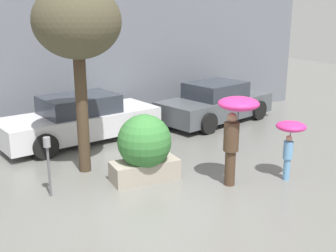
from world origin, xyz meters
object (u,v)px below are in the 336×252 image
Objects in this scene: parked_car_far at (215,103)px; parking_meter at (48,154)px; person_adult at (236,119)px; planter_box at (144,147)px; parked_car_near at (80,120)px; street_tree at (77,25)px; person_child at (290,134)px.

parked_car_far is 3.53× the size of parking_meter.
parked_car_far is (2.49, 4.68, -0.85)m from person_adult.
person_adult reaches higher than planter_box.
parked_car_near is at bearing 65.76° from parking_meter.
street_tree reaches higher than planter_box.
planter_box reaches higher than parked_car_near.
parked_car_near is at bearing 117.29° from person_adult.
parked_car_near is (-2.14, 4.55, -0.84)m from person_adult.
person_child is 0.31× the size of street_tree.
person_adult is 1.46× the size of person_child.
parking_meter is at bearing 143.94° from parked_car_near.
planter_box is at bearing -1.65° from parking_meter.
parking_meter is (-2.06, 0.06, 0.14)m from planter_box.
planter_box is 0.35× the size of street_tree.
planter_box reaches higher than parked_car_far.
person_adult is 0.45× the size of street_tree.
person_adult is at bearing -39.45° from street_tree.
street_tree reaches higher than parking_meter.
street_tree is at bearing 142.61° from person_adult.
person_adult is 5.37m from parked_car_far.
parking_meter is at bearing 164.96° from person_adult.
street_tree is at bearing 99.48° from parked_car_far.
person_adult is at bearing -166.59° from parked_car_near.
person_child reaches higher than parking_meter.
parked_car_near reaches higher than parking_meter.
street_tree is 3.38× the size of parking_meter.
parked_car_near is 4.64m from parked_car_far.
person_child is 5.93m from parked_car_near.
parked_car_far is at bearing 29.84° from parking_meter.
parking_meter is at bearing 132.49° from person_child.
person_child is at bearing -10.22° from person_adult.
parking_meter is at bearing 103.70° from parked_car_far.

